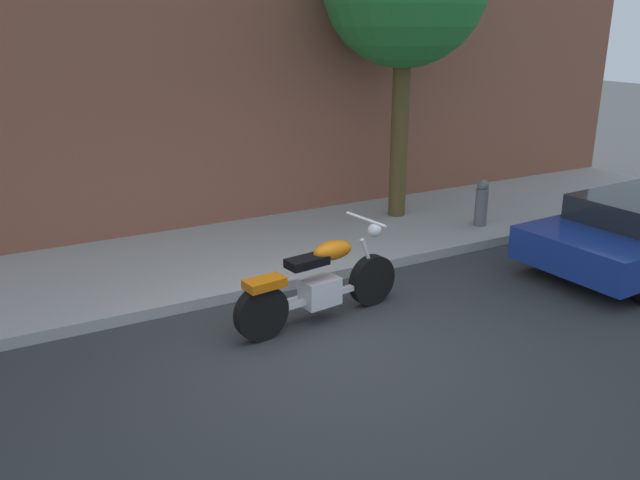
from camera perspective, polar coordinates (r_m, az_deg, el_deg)
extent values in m
plane|color=#303335|center=(7.12, 0.72, -9.17)|extent=(60.00, 60.00, 0.00)
cube|color=#A1A1A1|center=(9.55, -8.07, -1.44)|extent=(18.84, 2.83, 0.14)
cylinder|color=black|center=(7.99, 4.56, -3.51)|extent=(0.64, 0.22, 0.63)
cylinder|color=black|center=(7.13, -5.14, -6.36)|extent=(0.64, 0.22, 0.63)
cube|color=silver|center=(7.52, 0.00, -4.52)|extent=(0.47, 0.34, 0.32)
cube|color=silver|center=(7.54, 0.00, -5.01)|extent=(1.42, 0.27, 0.06)
ellipsoid|color=#D1660C|center=(7.45, 1.11, -0.91)|extent=(0.55, 0.33, 0.22)
cube|color=black|center=(7.27, -1.14, -1.92)|extent=(0.51, 0.30, 0.10)
cube|color=#D1660C|center=(7.02, -4.87, -3.79)|extent=(0.47, 0.30, 0.10)
cylinder|color=silver|center=(7.86, 4.28, -1.72)|extent=(0.28, 0.09, 0.58)
cylinder|color=silver|center=(7.65, 4.04, 1.81)|extent=(0.13, 0.70, 0.04)
sphere|color=silver|center=(7.79, 4.79, 0.86)|extent=(0.17, 0.17, 0.17)
cylinder|color=silver|center=(7.54, -2.26, -5.28)|extent=(0.80, 0.20, 0.09)
cylinder|color=black|center=(9.76, 19.65, -0.39)|extent=(0.65, 0.25, 0.64)
cylinder|color=brown|center=(11.02, 6.97, 9.45)|extent=(0.29, 0.29, 3.17)
cylinder|color=slate|center=(10.92, 13.87, 2.45)|extent=(0.20, 0.20, 0.75)
sphere|color=slate|center=(10.81, 14.05, 4.66)|extent=(0.19, 0.19, 0.19)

